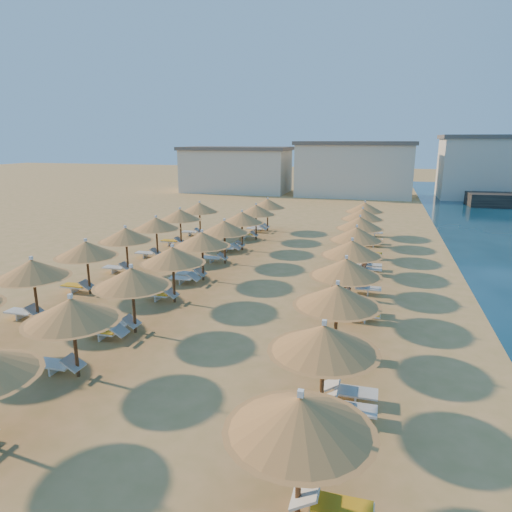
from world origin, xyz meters
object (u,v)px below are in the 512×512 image
(parasol_row_west, at_px, (189,247))
(beachgoer_c, at_px, (364,262))
(beachgoer_b, at_px, (332,281))
(beachgoer_a, at_px, (347,296))
(parasol_row_east, at_px, (349,258))

(parasol_row_west, distance_m, beachgoer_c, 10.06)
(parasol_row_west, relative_size, beachgoer_c, 23.59)
(beachgoer_b, distance_m, beachgoer_a, 2.30)
(parasol_row_east, height_order, parasol_row_west, same)
(parasol_row_east, distance_m, beachgoer_c, 5.52)
(parasol_row_east, bearing_deg, parasol_row_west, 180.00)
(parasol_row_west, distance_m, beachgoer_b, 7.29)
(beachgoer_c, relative_size, beachgoer_b, 0.95)
(parasol_row_east, bearing_deg, beachgoer_c, 84.61)
(beachgoer_a, bearing_deg, beachgoer_c, 155.65)
(parasol_row_east, height_order, beachgoer_c, parasol_row_east)
(beachgoer_b, bearing_deg, beachgoer_a, 2.06)
(parasol_row_west, height_order, beachgoer_b, parasol_row_west)
(parasol_row_west, xyz_separation_m, beachgoer_a, (7.99, -1.12, -1.42))
(parasol_row_west, distance_m, beachgoer_a, 8.19)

